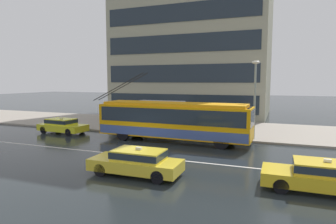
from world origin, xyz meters
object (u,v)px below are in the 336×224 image
at_px(trolleybus, 173,120).
at_px(taxi_oncoming_near, 137,161).
at_px(street_lamp, 255,92).
at_px(pedestrian_waiting_by_pole, 146,111).
at_px(taxi_oncoming_far, 324,175).
at_px(taxi_queued_behind_bus, 62,125).
at_px(bus_shelter, 161,109).
at_px(pedestrian_at_shelter, 146,112).
at_px(pedestrian_approaching_curb, 159,110).
at_px(pedestrian_walking_past, 227,117).

relative_size(trolleybus, taxi_oncoming_near, 2.84).
relative_size(trolleybus, street_lamp, 2.16).
relative_size(trolleybus, pedestrian_waiting_by_pole, 6.46).
height_order(trolleybus, taxi_oncoming_far, trolleybus).
height_order(taxi_queued_behind_bus, bus_shelter, bus_shelter).
distance_m(pedestrian_at_shelter, street_lamp, 9.60).
bearing_deg(pedestrian_approaching_curb, pedestrian_waiting_by_pole, -173.06).
distance_m(taxi_oncoming_far, pedestrian_waiting_by_pole, 17.86).
relative_size(taxi_queued_behind_bus, pedestrian_walking_past, 2.23).
height_order(bus_shelter, pedestrian_at_shelter, bus_shelter).
bearing_deg(taxi_queued_behind_bus, trolleybus, 1.41).
distance_m(taxi_oncoming_near, taxi_oncoming_far, 8.17).
bearing_deg(pedestrian_at_shelter, taxi_oncoming_far, -38.65).
distance_m(trolleybus, taxi_queued_behind_bus, 10.29).
height_order(taxi_queued_behind_bus, street_lamp, street_lamp).
bearing_deg(pedestrian_waiting_by_pole, taxi_oncoming_near, -66.44).
distance_m(trolleybus, street_lamp, 6.47).
distance_m(taxi_queued_behind_bus, taxi_oncoming_far, 20.66).
bearing_deg(pedestrian_approaching_curb, taxi_oncoming_far, -43.65).
bearing_deg(pedestrian_approaching_curb, trolleybus, -55.58).
bearing_deg(taxi_oncoming_near, taxi_queued_behind_bus, 145.34).
xyz_separation_m(taxi_queued_behind_bus, pedestrian_at_shelter, (6.49, 3.40, 1.08)).
height_order(trolleybus, taxi_oncoming_near, trolleybus).
xyz_separation_m(taxi_queued_behind_bus, pedestrian_waiting_by_pole, (5.90, 4.62, 1.05)).
distance_m(trolleybus, pedestrian_waiting_by_pole, 6.16).
distance_m(taxi_queued_behind_bus, street_lamp, 16.37).
xyz_separation_m(trolleybus, pedestrian_approaching_curb, (-3.09, 4.52, 0.23)).
relative_size(taxi_oncoming_near, taxi_oncoming_far, 0.96).
relative_size(bus_shelter, pedestrian_at_shelter, 2.02).
distance_m(bus_shelter, pedestrian_approaching_curb, 1.45).
relative_size(taxi_oncoming_near, street_lamp, 0.76).
height_order(pedestrian_walking_past, street_lamp, street_lamp).
bearing_deg(street_lamp, taxi_queued_behind_bus, -170.39).
height_order(pedestrian_at_shelter, pedestrian_waiting_by_pole, pedestrian_at_shelter).
height_order(trolleybus, taxi_queued_behind_bus, trolleybus).
bearing_deg(taxi_queued_behind_bus, pedestrian_at_shelter, 27.64).
xyz_separation_m(bus_shelter, pedestrian_waiting_by_pole, (-1.98, 1.07, -0.36)).
height_order(taxi_oncoming_far, pedestrian_walking_past, pedestrian_walking_past).
xyz_separation_m(trolleybus, taxi_oncoming_far, (9.21, -7.22, -0.91)).
distance_m(taxi_oncoming_far, pedestrian_walking_past, 11.14).
height_order(pedestrian_approaching_curb, pedestrian_walking_past, pedestrian_approaching_curb).
relative_size(trolleybus, pedestrian_approaching_curb, 6.14).
bearing_deg(taxi_oncoming_far, taxi_oncoming_near, -173.96).
distance_m(taxi_oncoming_near, bus_shelter, 11.97).
xyz_separation_m(pedestrian_at_shelter, pedestrian_approaching_curb, (0.66, 1.37, 0.06)).
distance_m(pedestrian_approaching_curb, pedestrian_waiting_by_pole, 1.27).
bearing_deg(taxi_queued_behind_bus, bus_shelter, 24.22).
height_order(taxi_oncoming_near, taxi_oncoming_far, same).
distance_m(pedestrian_walking_past, pedestrian_waiting_by_pole, 8.18).
bearing_deg(pedestrian_walking_past, taxi_oncoming_far, -59.53).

